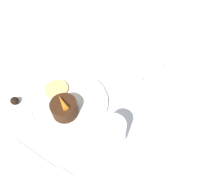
{
  "coord_description": "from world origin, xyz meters",
  "views": [
    {
      "loc": [
        0.28,
        0.23,
        0.55
      ],
      "look_at": [
        -0.04,
        0.08,
        0.04
      ],
      "focal_mm": 35.0,
      "sensor_mm": 36.0,
      "label": 1
    }
  ],
  "objects_px": {
    "fork": "(49,164)",
    "dessert_cake": "(64,108)",
    "dinner_plate": "(69,103)",
    "coffee_cup": "(150,63)",
    "wine_glass": "(113,132)"
  },
  "relations": [
    {
      "from": "coffee_cup",
      "to": "wine_glass",
      "type": "distance_m",
      "value": 0.28
    },
    {
      "from": "wine_glass",
      "to": "dessert_cake",
      "type": "height_order",
      "value": "wine_glass"
    },
    {
      "from": "dinner_plate",
      "to": "coffee_cup",
      "type": "distance_m",
      "value": 0.28
    },
    {
      "from": "dinner_plate",
      "to": "fork",
      "type": "distance_m",
      "value": 0.18
    },
    {
      "from": "fork",
      "to": "dessert_cake",
      "type": "relative_size",
      "value": 2.53
    },
    {
      "from": "coffee_cup",
      "to": "fork",
      "type": "distance_m",
      "value": 0.42
    },
    {
      "from": "fork",
      "to": "dessert_cake",
      "type": "xyz_separation_m",
      "value": [
        -0.14,
        -0.03,
        0.03
      ]
    },
    {
      "from": "coffee_cup",
      "to": "fork",
      "type": "xyz_separation_m",
      "value": [
        0.4,
        -0.12,
        -0.04
      ]
    },
    {
      "from": "dinner_plate",
      "to": "fork",
      "type": "height_order",
      "value": "dinner_plate"
    },
    {
      "from": "wine_glass",
      "to": "dessert_cake",
      "type": "distance_m",
      "value": 0.16
    },
    {
      "from": "wine_glass",
      "to": "fork",
      "type": "xyz_separation_m",
      "value": [
        0.12,
        -0.12,
        -0.06
      ]
    },
    {
      "from": "dinner_plate",
      "to": "wine_glass",
      "type": "relative_size",
      "value": 2.27
    },
    {
      "from": "wine_glass",
      "to": "dinner_plate",
      "type": "bearing_deg",
      "value": -107.73
    },
    {
      "from": "dinner_plate",
      "to": "fork",
      "type": "bearing_deg",
      "value": 14.56
    },
    {
      "from": "dinner_plate",
      "to": "coffee_cup",
      "type": "xyz_separation_m",
      "value": [
        -0.22,
        0.17,
        0.03
      ]
    }
  ]
}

